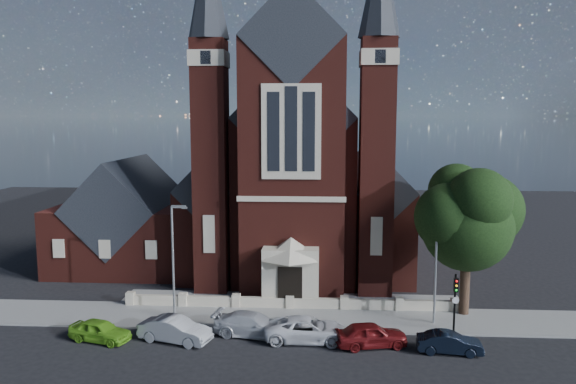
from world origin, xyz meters
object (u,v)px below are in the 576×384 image
Objects in this scene: church at (299,176)px; car_silver_b at (253,325)px; car_dark_red at (371,335)px; car_silver_a at (175,330)px; street_lamp_right at (437,259)px; car_white_suv at (307,329)px; street_lamp_left at (174,255)px; traffic_signal at (455,295)px; car_navy at (450,343)px; parish_hall at (129,224)px; street_tree at (470,220)px; car_lime_van at (100,331)px.

church is 23.01m from car_silver_b.
car_silver_a is at bearing 78.63° from car_dark_red.
street_lamp_right is 10.06m from car_white_suv.
street_lamp_right is (18.00, 0.00, 0.00)m from street_lamp_left.
traffic_signal is at bearing -61.80° from church.
church reaches higher than car_navy.
street_lamp_right reaches higher than car_silver_a.
church is 25.05m from car_silver_a.
church is at bearing 1.97° from car_dark_red.
parish_hall reaches higher than traffic_signal.
traffic_signal is (-1.60, -3.28, -4.38)m from street_tree.
church is 21.38m from street_tree.
car_lime_van is 17.04m from car_dark_red.
parish_hall is 3.05× the size of traffic_signal.
church is 7.45× the size of car_silver_a.
car_silver_a is 1.05× the size of car_dark_red.
car_silver_b is at bearing -50.32° from parish_hall.
car_lime_van is 0.78× the size of car_silver_b.
traffic_signal is 0.74× the size of car_white_suv.
traffic_signal is 13.30m from car_silver_b.
street_lamp_right reaches higher than car_navy.
car_white_suv is (13.09, 0.82, 0.06)m from car_lime_van.
car_navy is at bearing -67.03° from church.
church reaches higher than car_silver_a.
car_lime_van is at bearing -116.77° from church.
street_lamp_left is at bearing 30.51° from car_silver_a.
church is 21.76m from street_lamp_right.
street_lamp_left is 14.39m from car_dark_red.
church reaches higher than traffic_signal.
car_lime_van is at bearing 79.39° from car_dark_red.
car_silver_b is (-12.22, -2.73, -3.85)m from street_lamp_right.
car_navy is (16.91, -0.72, -0.13)m from car_silver_a.
car_dark_red is (17.04, 0.18, 0.07)m from car_lime_van.
car_navy is at bearing -35.69° from parish_hall.
street_lamp_right reaches higher than car_white_suv.
church reaches higher than street_tree.
street_lamp_right is (-2.51, -1.71, -2.36)m from street_tree.
street_tree is at bearing 4.76° from street_lamp_left.
parish_hall is 1.14× the size of street_tree.
street_lamp_left is 5.61m from car_silver_a.
car_dark_red reaches higher than car_white_suv.
parish_hall is 32.21m from car_navy.
street_lamp_left is 18.00m from street_lamp_right.
street_lamp_right is 2.71m from traffic_signal.
street_lamp_left reaches higher than car_dark_red.
car_dark_red is at bearing -76.82° from church.
car_silver_a is at bearing -63.14° from parish_hall.
car_silver_b is at bearing 79.78° from car_white_suv.
car_lime_van is (-24.26, -5.89, -6.27)m from street_tree.
church reaches higher than car_white_suv.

